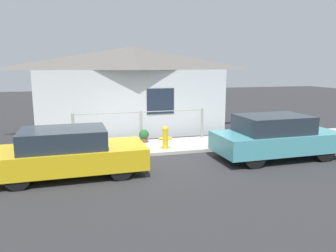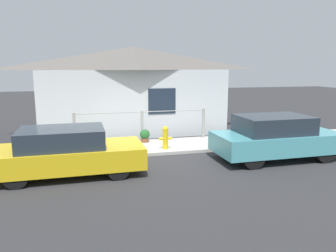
{
  "view_description": "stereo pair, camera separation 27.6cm",
  "coord_description": "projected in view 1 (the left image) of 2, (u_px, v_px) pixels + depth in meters",
  "views": [
    {
      "loc": [
        -2.25,
        -9.85,
        2.84
      ],
      "look_at": [
        0.61,
        0.3,
        0.9
      ],
      "focal_mm": 35.0,
      "sensor_mm": 36.0,
      "label": 1
    },
    {
      "loc": [
        -1.98,
        -9.92,
        2.84
      ],
      "look_at": [
        0.61,
        0.3,
        0.9
      ],
      "focal_mm": 35.0,
      "sensor_mm": 36.0,
      "label": 2
    }
  ],
  "objects": [
    {
      "name": "ground_plane",
      "position": [
        152.0,
        156.0,
        10.44
      ],
      "size": [
        60.0,
        60.0,
        0.0
      ],
      "primitive_type": "plane",
      "color": "#2D2D30"
    },
    {
      "name": "sidewalk",
      "position": [
        146.0,
        147.0,
        11.36
      ],
      "size": [
        24.0,
        1.95,
        0.1
      ],
      "color": "#B2AFA8",
      "rests_on": "ground_plane"
    },
    {
      "name": "house",
      "position": [
        132.0,
        64.0,
        13.26
      ],
      "size": [
        7.88,
        2.23,
        3.61
      ],
      "color": "silver",
      "rests_on": "ground_plane"
    },
    {
      "name": "fence",
      "position": [
        141.0,
        124.0,
        12.02
      ],
      "size": [
        4.9,
        0.1,
        1.13
      ],
      "color": "#999993",
      "rests_on": "sidewalk"
    },
    {
      "name": "car_left",
      "position": [
        69.0,
        152.0,
        8.48
      ],
      "size": [
        3.88,
        1.71,
        1.26
      ],
      "rotation": [
        0.0,
        0.0,
        0.01
      ],
      "color": "gold",
      "rests_on": "ground_plane"
    },
    {
      "name": "car_right",
      "position": [
        275.0,
        137.0,
        10.1
      ],
      "size": [
        3.87,
        1.73,
        1.36
      ],
      "rotation": [
        0.0,
        0.0,
        0.01
      ],
      "color": "teal",
      "rests_on": "ground_plane"
    },
    {
      "name": "fire_hydrant",
      "position": [
        165.0,
        137.0,
        10.9
      ],
      "size": [
        0.44,
        0.2,
        0.77
      ],
      "color": "yellow",
      "rests_on": "sidewalk"
    },
    {
      "name": "potted_plant_near_hydrant",
      "position": [
        144.0,
        135.0,
        11.86
      ],
      "size": [
        0.36,
        0.36,
        0.47
      ],
      "color": "brown",
      "rests_on": "sidewalk"
    },
    {
      "name": "potted_plant_by_fence",
      "position": [
        80.0,
        140.0,
        10.91
      ],
      "size": [
        0.5,
        0.5,
        0.59
      ],
      "color": "#9E5638",
      "rests_on": "sidewalk"
    }
  ]
}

